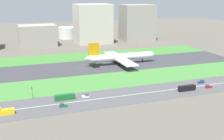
% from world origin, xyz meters
% --- Properties ---
extents(ground_plane, '(800.00, 800.00, 0.00)m').
position_xyz_m(ground_plane, '(0.00, 0.00, 0.00)').
color(ground_plane, '#5B564C').
extents(runway, '(280.00, 46.00, 0.10)m').
position_xyz_m(runway, '(0.00, 0.00, 0.05)').
color(runway, '#38383D').
rests_on(runway, ground_plane).
extents(grass_median_north, '(280.00, 36.00, 0.10)m').
position_xyz_m(grass_median_north, '(0.00, 41.00, 0.05)').
color(grass_median_north, '#3D7A33').
rests_on(grass_median_north, ground_plane).
extents(grass_median_south, '(280.00, 36.00, 0.10)m').
position_xyz_m(grass_median_south, '(0.00, -41.00, 0.05)').
color(grass_median_south, '#427F38').
rests_on(grass_median_south, ground_plane).
extents(highway, '(280.00, 28.00, 0.10)m').
position_xyz_m(highway, '(0.00, -73.00, 0.05)').
color(highway, '#4C4C4F').
rests_on(highway, ground_plane).
extents(highway_centerline, '(266.00, 0.50, 0.01)m').
position_xyz_m(highway_centerline, '(0.00, -73.00, 0.11)').
color(highway_centerline, silver).
rests_on(highway_centerline, highway).
extents(airliner, '(65.00, 56.00, 19.70)m').
position_xyz_m(airliner, '(35.01, 0.00, 6.23)').
color(airliner, white).
rests_on(airliner, runway).
extents(bus_0, '(11.60, 2.50, 3.50)m').
position_xyz_m(bus_0, '(-25.08, -68.00, 1.82)').
color(bus_0, '#19662D').
rests_on(bus_0, highway).
extents(truck_0, '(8.40, 2.50, 4.00)m').
position_xyz_m(truck_0, '(-56.90, -78.00, 1.67)').
color(truck_0, yellow).
rests_on(truck_0, highway).
extents(car_4, '(4.40, 1.80, 2.00)m').
position_xyz_m(car_4, '(65.60, -78.00, 0.92)').
color(car_4, '#B2191E').
rests_on(car_4, highway).
extents(car_0, '(4.40, 1.80, 2.00)m').
position_xyz_m(car_0, '(-27.88, -78.00, 0.92)').
color(car_0, '#19662D').
rests_on(car_0, highway).
extents(car_1, '(4.40, 1.80, 2.00)m').
position_xyz_m(car_1, '(67.64, -68.00, 0.92)').
color(car_1, navy).
rests_on(car_1, highway).
extents(bus_1, '(11.60, 2.50, 3.50)m').
position_xyz_m(bus_1, '(49.32, -78.00, 1.82)').
color(bus_1, black).
rests_on(bus_1, highway).
extents(car_3, '(4.40, 1.80, 2.00)m').
position_xyz_m(car_3, '(-12.80, -68.00, 0.92)').
color(car_3, silver).
rests_on(car_3, highway).
extents(traffic_light, '(0.36, 0.50, 7.20)m').
position_xyz_m(traffic_light, '(-42.27, -60.01, 4.29)').
color(traffic_light, '#4C4C51').
rests_on(traffic_light, highway).
extents(hangar_building, '(41.08, 27.21, 24.14)m').
position_xyz_m(hangar_building, '(-22.75, 114.00, 12.07)').
color(hangar_building, '#9E998E').
rests_on(hangar_building, ground_plane).
extents(office_tower, '(41.39, 36.12, 46.77)m').
position_xyz_m(office_tower, '(43.42, 114.00, 23.38)').
color(office_tower, beige).
rests_on(office_tower, ground_plane).
extents(cargo_warehouse, '(40.57, 29.59, 45.26)m').
position_xyz_m(cargo_warehouse, '(103.09, 114.00, 22.63)').
color(cargo_warehouse, '#9E998E').
rests_on(cargo_warehouse, ground_plane).
extents(fuel_tank_west, '(23.92, 23.92, 16.74)m').
position_xyz_m(fuel_tank_west, '(-10.89, 159.00, 8.37)').
color(fuel_tank_west, silver).
rests_on(fuel_tank_west, ground_plane).
extents(fuel_tank_centre, '(25.35, 25.35, 15.20)m').
position_xyz_m(fuel_tank_centre, '(21.13, 159.00, 7.60)').
color(fuel_tank_centre, silver).
rests_on(fuel_tank_centre, ground_plane).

